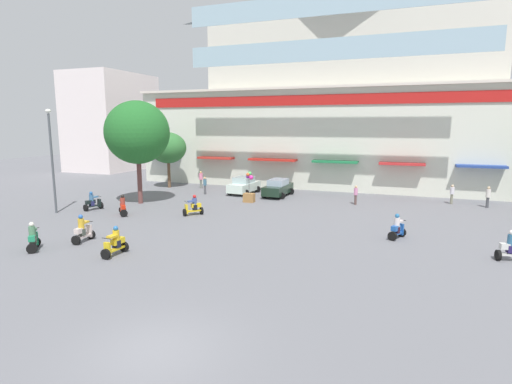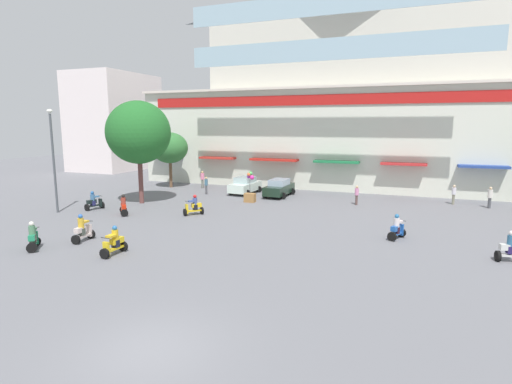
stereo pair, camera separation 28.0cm
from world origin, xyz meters
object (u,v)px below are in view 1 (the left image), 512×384
at_px(plaza_tree_0, 137,133).
at_px(balloon_vendor_cart, 249,192).
at_px(pedestrian_1, 356,194).
at_px(pedestrian_3, 452,193).
at_px(scooter_rider_0, 193,207).
at_px(scooter_rider_6, 33,238).
at_px(scooter_rider_8, 123,207).
at_px(pedestrian_4, 205,184).
at_px(pedestrian_0, 201,179).
at_px(parked_car_1, 278,188).
at_px(parked_car_0, 244,185).
at_px(scooter_rider_7, 83,231).
at_px(plaza_tree_2, 168,148).
at_px(streetlamp_near, 52,154).
at_px(scooter_rider_1, 93,202).
at_px(pedestrian_2, 488,196).
at_px(scooter_rider_2, 115,243).
at_px(scooter_rider_3, 397,228).

xyz_separation_m(plaza_tree_0, balloon_vendor_cart, (8.23, 3.62, -4.93)).
distance_m(plaza_tree_0, balloon_vendor_cart, 10.25).
bearing_deg(pedestrian_1, pedestrian_3, 22.51).
relative_size(scooter_rider_0, scooter_rider_6, 0.97).
distance_m(plaza_tree_0, scooter_rider_8, 6.84).
bearing_deg(pedestrian_4, pedestrian_0, 123.78).
bearing_deg(pedestrian_1, parked_car_1, 168.05).
distance_m(parked_car_0, scooter_rider_7, 18.06).
bearing_deg(pedestrian_4, plaza_tree_0, -117.20).
height_order(plaza_tree_2, streetlamp_near, streetlamp_near).
distance_m(scooter_rider_7, scooter_rider_8, 6.75).
xyz_separation_m(pedestrian_1, pedestrian_4, (-13.75, 0.09, 0.04)).
relative_size(parked_car_0, pedestrian_3, 2.50).
xyz_separation_m(pedestrian_1, balloon_vendor_cart, (-8.48, -2.05, -0.04)).
height_order(plaza_tree_2, scooter_rider_1, plaza_tree_2).
bearing_deg(pedestrian_3, scooter_rider_8, -150.14).
bearing_deg(balloon_vendor_cart, plaza_tree_0, -156.27).
relative_size(plaza_tree_0, plaza_tree_2, 1.47).
bearing_deg(pedestrian_2, plaza_tree_0, -163.17).
bearing_deg(pedestrian_0, plaza_tree_2, -167.67).
xyz_separation_m(scooter_rider_1, pedestrian_2, (28.27, 11.54, 0.37)).
xyz_separation_m(plaza_tree_0, parked_car_1, (9.63, 7.17, -5.01)).
bearing_deg(scooter_rider_2, pedestrian_4, 103.41).
xyz_separation_m(scooter_rider_0, scooter_rider_2, (0.84, -9.37, -0.01)).
bearing_deg(pedestrian_4, scooter_rider_3, -28.80).
height_order(plaza_tree_0, scooter_rider_1, plaza_tree_0).
distance_m(pedestrian_0, pedestrian_3, 23.19).
distance_m(streetlamp_near, balloon_vendor_cart, 15.18).
xyz_separation_m(pedestrian_4, streetlamp_near, (-6.53, -11.03, 3.40)).
distance_m(plaza_tree_2, scooter_rider_6, 21.69).
bearing_deg(balloon_vendor_cart, streetlamp_near, -142.99).
bearing_deg(pedestrian_4, streetlamp_near, -120.61).
height_order(parked_car_0, scooter_rider_6, parked_car_0).
xyz_separation_m(plaza_tree_0, scooter_rider_0, (6.30, -2.41, -5.17)).
height_order(plaza_tree_0, pedestrian_0, plaza_tree_0).
height_order(plaza_tree_0, parked_car_1, plaza_tree_0).
xyz_separation_m(parked_car_1, scooter_rider_6, (-7.00, -19.78, -0.14)).
height_order(plaza_tree_2, balloon_vendor_cart, plaza_tree_2).
height_order(plaza_tree_2, scooter_rider_7, plaza_tree_2).
bearing_deg(parked_car_0, scooter_rider_1, -126.10).
height_order(pedestrian_1, streetlamp_near, streetlamp_near).
distance_m(parked_car_0, pedestrian_4, 3.64).
bearing_deg(plaza_tree_2, pedestrian_0, 12.33).
xyz_separation_m(pedestrian_0, pedestrian_2, (25.68, -0.89, -0.03)).
xyz_separation_m(scooter_rider_6, pedestrian_1, (14.07, 18.28, 0.26)).
xyz_separation_m(scooter_rider_1, pedestrian_3, (25.78, 12.22, 0.33)).
bearing_deg(balloon_vendor_cart, pedestrian_4, 157.89).
distance_m(scooter_rider_6, streetlamp_near, 10.30).
height_order(scooter_rider_6, pedestrian_1, pedestrian_1).
bearing_deg(scooter_rider_1, plaza_tree_0, 63.65).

